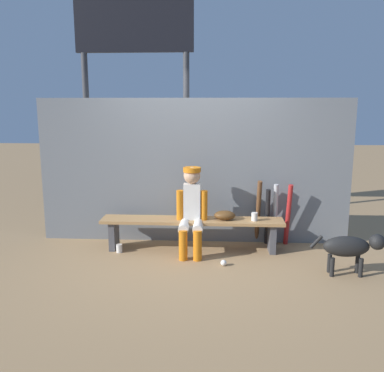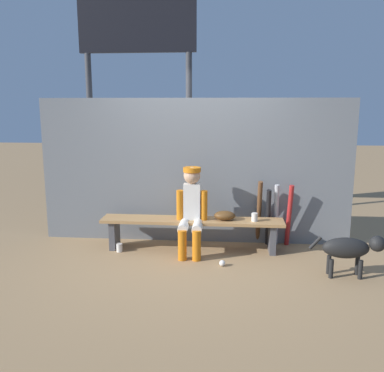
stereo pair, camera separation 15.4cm
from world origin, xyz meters
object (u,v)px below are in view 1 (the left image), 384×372
Objects in this scene: bat_aluminum_red at (288,215)px; dog at (351,247)px; cup_on_ground at (119,248)px; baseball_glove at (225,215)px; bat_aluminum_silver at (275,214)px; bat_wood_dark at (258,212)px; dugout_bench at (192,226)px; player_seated at (192,208)px; baseball at (224,263)px; scoreboard at (138,55)px; cup_on_bench at (254,217)px; bat_aluminum_black at (267,217)px.

dog is at bearing -60.72° from bat_aluminum_red.
dog is at bearing -11.47° from cup_on_ground.
baseball_glove is 0.76m from bat_aluminum_silver.
bat_aluminum_silver is (0.24, -0.01, -0.03)m from bat_wood_dark.
baseball_glove is at bearing 152.92° from dog.
dugout_bench is 8.66× the size of baseball_glove.
player_seated is at bearing -164.43° from bat_aluminum_red.
bat_wood_dark is 0.41m from bat_aluminum_red.
bat_aluminum_red reaches higher than baseball_glove.
baseball_glove reaches higher than baseball.
dugout_bench is 2.60× the size of bat_wood_dark.
bat_aluminum_silver is 3.28m from scoreboard.
baseball_glove reaches higher than cup_on_bench.
dugout_bench is at bearing 177.92° from cup_on_bench.
player_seated is 1.11m from bat_aluminum_black.
player_seated reaches higher than bat_aluminum_black.
bat_aluminum_red is 1.04× the size of dog.
cup_on_ground is 0.13× the size of dog.
bat_aluminum_black is at bearing 19.51° from player_seated.
scoreboard is at bearing 142.24° from dog.
bat_aluminum_silver reaches higher than bat_aluminum_black.
bat_wood_dark reaches higher than baseball.
dog is at bearing -27.08° from baseball_glove.
player_seated is 1.22m from bat_aluminum_silver.
baseball is 0.67× the size of cup_on_bench.
bat_aluminum_silver is at bearing 22.34° from baseball_glove.
baseball is (-0.61, -0.80, -0.37)m from bat_aluminum_black.
baseball is at bearing -91.90° from baseball_glove.
bat_aluminum_black is at bearing -19.48° from bat_wood_dark.
player_seated is at bearing 2.92° from cup_on_ground.
baseball is 0.02× the size of scoreboard.
baseball is at bearing -138.10° from bat_aluminum_red.
bat_wood_dark is at bearing 173.87° from bat_aluminum_red.
bat_aluminum_black is 1.29m from dog.
cup_on_ground is at bearing -173.53° from baseball_glove.
bat_aluminum_red reaches higher than baseball.
bat_wood_dark is 3.11m from scoreboard.
baseball is at bearing -55.74° from scoreboard.
bat_aluminum_red is (1.31, 0.36, -0.17)m from player_seated.
cup_on_bench is at bearing -39.83° from scoreboard.
bat_wood_dark is 1.06m from baseball.
cup_on_ground is at bearing -90.89° from scoreboard.
dugout_bench is at bearing 180.00° from baseball_glove.
baseball_glove is 2.97m from scoreboard.
cup_on_ground is 3.09m from scoreboard.
scoreboard is 4.25m from dog.
dog reaches higher than baseball.
baseball is (0.42, -0.55, -0.30)m from dugout_bench.
bat_aluminum_silver is 11.66× the size of baseball.
bat_wood_dark is 8.48× the size of cup_on_bench.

